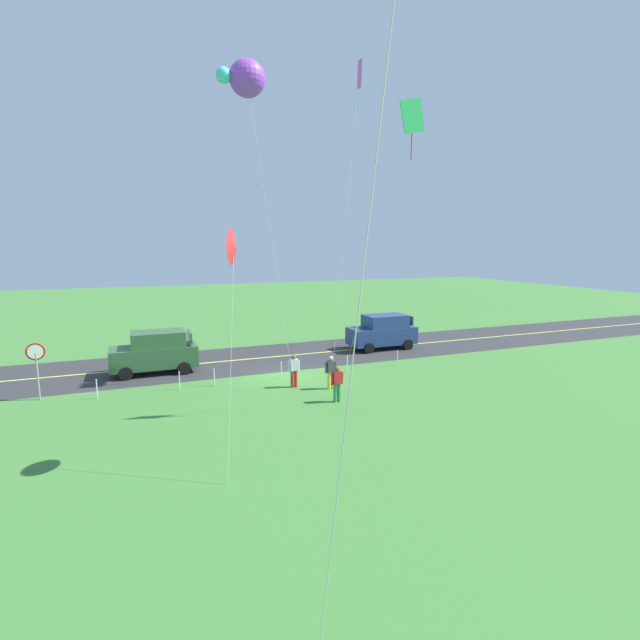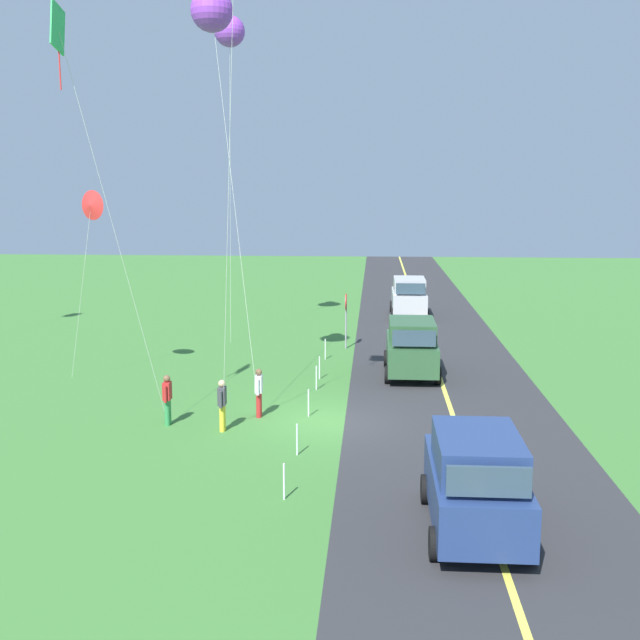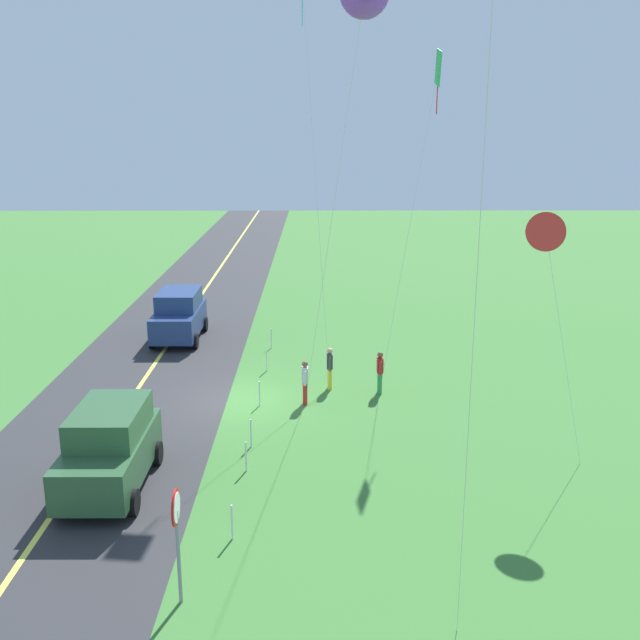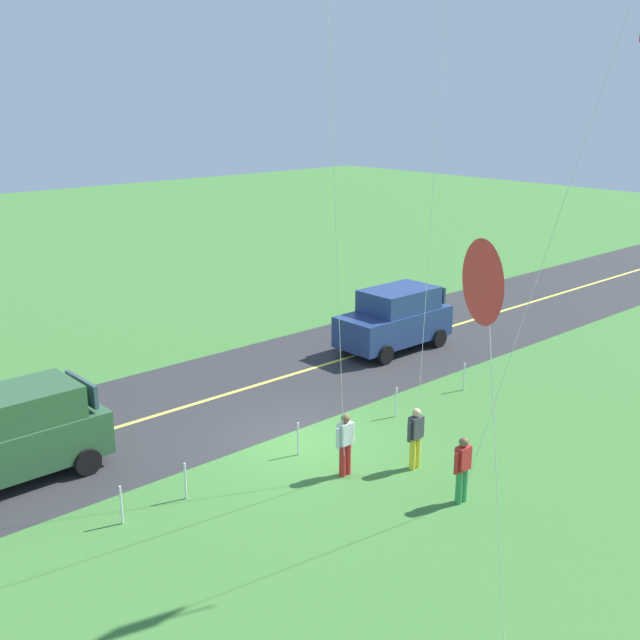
# 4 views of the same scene
# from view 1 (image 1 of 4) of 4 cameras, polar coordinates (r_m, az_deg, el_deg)

# --- Properties ---
(ground_plane) EXTENTS (120.00, 120.00, 0.10)m
(ground_plane) POSITION_cam_1_polar(r_m,az_deg,el_deg) (24.91, -4.10, -6.74)
(ground_plane) COLOR #3D7533
(asphalt_road) EXTENTS (120.00, 7.00, 0.00)m
(asphalt_road) POSITION_cam_1_polar(r_m,az_deg,el_deg) (28.61, -6.54, -4.58)
(asphalt_road) COLOR #2D2D30
(asphalt_road) RESTS_ON ground
(road_centre_stripe) EXTENTS (120.00, 0.16, 0.00)m
(road_centre_stripe) POSITION_cam_1_polar(r_m,az_deg,el_deg) (28.61, -6.54, -4.57)
(road_centre_stripe) COLOR #E5E04C
(road_centre_stripe) RESTS_ON asphalt_road
(car_suv_foreground) EXTENTS (4.40, 2.12, 2.24)m
(car_suv_foreground) POSITION_cam_1_polar(r_m,az_deg,el_deg) (26.35, -19.49, -3.67)
(car_suv_foreground) COLOR #2D5633
(car_suv_foreground) RESTS_ON ground
(car_parked_west_near) EXTENTS (4.40, 2.12, 2.24)m
(car_parked_west_near) POSITION_cam_1_polar(r_m,az_deg,el_deg) (30.93, 7.68, -1.38)
(car_parked_west_near) COLOR navy
(car_parked_west_near) RESTS_ON ground
(stop_sign) EXTENTS (0.76, 0.08, 2.56)m
(stop_sign) POSITION_cam_1_polar(r_m,az_deg,el_deg) (23.85, -31.41, -4.21)
(stop_sign) COLOR gray
(stop_sign) RESTS_ON ground
(person_adult_near) EXTENTS (0.58, 0.22, 1.60)m
(person_adult_near) POSITION_cam_1_polar(r_m,az_deg,el_deg) (20.37, 2.11, -7.67)
(person_adult_near) COLOR #338C4C
(person_adult_near) RESTS_ON ground
(person_adult_companion) EXTENTS (0.58, 0.22, 1.60)m
(person_adult_companion) POSITION_cam_1_polar(r_m,az_deg,el_deg) (22.17, 1.34, -6.27)
(person_adult_companion) COLOR yellow
(person_adult_companion) RESTS_ON ground
(person_child_watcher) EXTENTS (0.58, 0.22, 1.60)m
(person_child_watcher) POSITION_cam_1_polar(r_m,az_deg,el_deg) (22.45, -3.22, -6.09)
(person_child_watcher) COLOR red
(person_child_watcher) RESTS_ON ground
(kite_red_low) EXTENTS (2.69, 2.07, 12.22)m
(kite_red_low) POSITION_cam_1_polar(r_m,az_deg,el_deg) (19.27, 11.04, 22.57)
(kite_red_low) COLOR silver
(kite_red_low) RESTS_ON ground
(kite_blue_mid) EXTENTS (1.98, 1.54, 15.22)m
(kite_blue_mid) POSITION_cam_1_polar(r_m,az_deg,el_deg) (24.15, 4.77, 26.99)
(kite_blue_mid) COLOR silver
(kite_blue_mid) RESTS_ON ground
(kite_yellow_high) EXTENTS (3.57, 2.46, 13.79)m
(kite_yellow_high) POSITION_cam_1_polar(r_m,az_deg,el_deg) (20.33, -9.10, 27.18)
(kite_yellow_high) COLOR silver
(kite_yellow_high) RESTS_ON ground
(kite_pink_drift) EXTENTS (0.95, 1.88, 7.26)m
(kite_pink_drift) POSITION_cam_1_polar(r_m,az_deg,el_deg) (14.06, -10.50, 8.74)
(kite_pink_drift) COLOR silver
(kite_pink_drift) RESTS_ON ground
(fence_post_0) EXTENTS (0.05, 0.05, 0.90)m
(fence_post_0) POSITION_cam_1_polar(r_m,az_deg,el_deg) (26.72, 9.45, -4.64)
(fence_post_0) COLOR silver
(fence_post_0) RESTS_ON ground
(fence_post_1) EXTENTS (0.05, 0.05, 0.90)m
(fence_post_1) POSITION_cam_1_polar(r_m,az_deg,el_deg) (25.28, 3.35, -5.32)
(fence_post_1) COLOR silver
(fence_post_1) RESTS_ON ground
(fence_post_2) EXTENTS (0.05, 0.05, 0.90)m
(fence_post_2) POSITION_cam_1_polar(r_m,az_deg,el_deg) (23.99, -4.76, -6.13)
(fence_post_2) COLOR silver
(fence_post_2) RESTS_ON ground
(fence_post_3) EXTENTS (0.05, 0.05, 0.90)m
(fence_post_3) POSITION_cam_1_polar(r_m,az_deg,el_deg) (23.27, -12.83, -6.82)
(fence_post_3) COLOR silver
(fence_post_3) RESTS_ON ground
(fence_post_4) EXTENTS (0.05, 0.05, 0.90)m
(fence_post_4) POSITION_cam_1_polar(r_m,az_deg,el_deg) (23.09, -16.83, -7.11)
(fence_post_4) COLOR silver
(fence_post_4) RESTS_ON ground
(fence_post_5) EXTENTS (0.05, 0.05, 0.90)m
(fence_post_5) POSITION_cam_1_polar(r_m,az_deg,el_deg) (23.10, -25.64, -7.62)
(fence_post_5) COLOR silver
(fence_post_5) RESTS_ON ground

